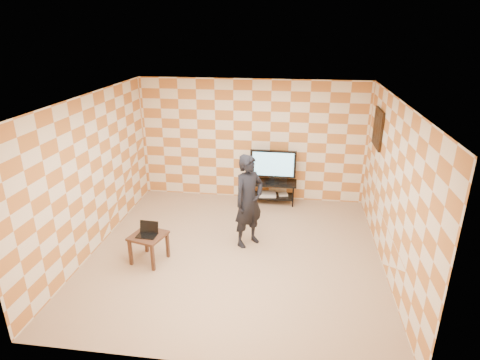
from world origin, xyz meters
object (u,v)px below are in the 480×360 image
tv (273,165)px  side_table (148,239)px  person (249,201)px  tv_stand (272,187)px

tv → side_table: size_ratio=1.55×
person → side_table: bearing=159.5°
side_table → person: 1.84m
tv → side_table: tv is taller
tv_stand → person: person is taller
tv_stand → person: 1.96m
tv_stand → person: size_ratio=0.62×
tv_stand → person: bearing=-99.5°
tv → person: bearing=-99.6°
tv_stand → tv: (0.00, -0.00, 0.54)m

